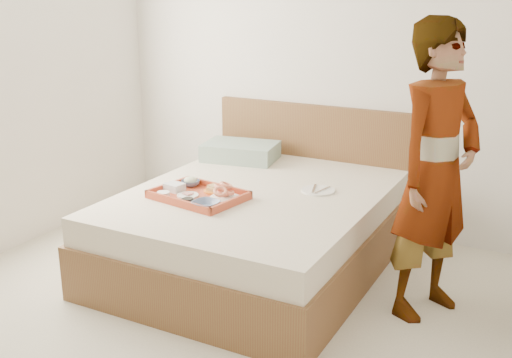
{
  "coord_description": "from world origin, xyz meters",
  "views": [
    {
      "loc": [
        1.77,
        -2.41,
        1.81
      ],
      "look_at": [
        0.01,
        0.9,
        0.65
      ],
      "focal_mm": 43.22,
      "sensor_mm": 36.0,
      "label": 1
    }
  ],
  "objects_px": {
    "dinner_plate": "(318,191)",
    "person": "(436,172)",
    "tray": "(199,195)",
    "bed": "(256,229)"
  },
  "relations": [
    {
      "from": "dinner_plate",
      "to": "person",
      "type": "xyz_separation_m",
      "value": [
        0.8,
        -0.26,
        0.3
      ]
    },
    {
      "from": "tray",
      "to": "person",
      "type": "distance_m",
      "value": 1.46
    },
    {
      "from": "tray",
      "to": "person",
      "type": "height_order",
      "value": "person"
    },
    {
      "from": "bed",
      "to": "tray",
      "type": "distance_m",
      "value": 0.49
    },
    {
      "from": "tray",
      "to": "person",
      "type": "xyz_separation_m",
      "value": [
        1.42,
        0.24,
        0.29
      ]
    },
    {
      "from": "person",
      "to": "dinner_plate",
      "type": "bearing_deg",
      "value": 97.0
    },
    {
      "from": "bed",
      "to": "dinner_plate",
      "type": "xyz_separation_m",
      "value": [
        0.36,
        0.19,
        0.27
      ]
    },
    {
      "from": "bed",
      "to": "person",
      "type": "relative_size",
      "value": 1.19
    },
    {
      "from": "bed",
      "to": "tray",
      "type": "bearing_deg",
      "value": -130.86
    },
    {
      "from": "bed",
      "to": "dinner_plate",
      "type": "height_order",
      "value": "dinner_plate"
    }
  ]
}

